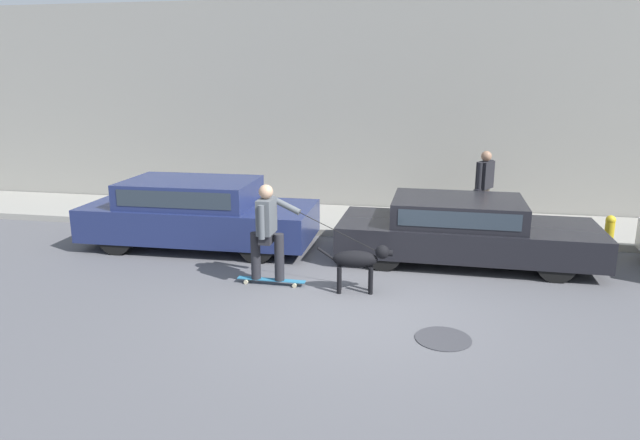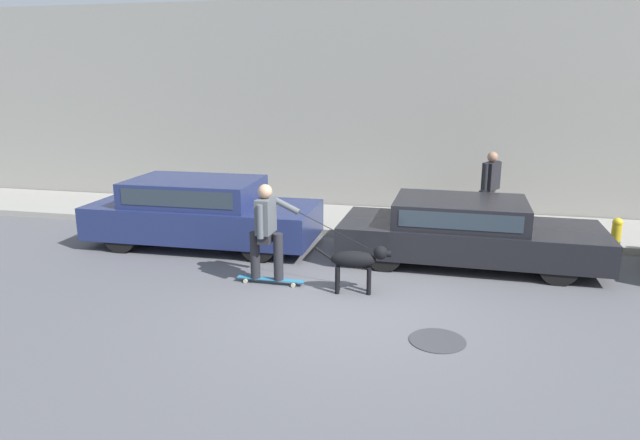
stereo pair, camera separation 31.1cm
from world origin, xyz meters
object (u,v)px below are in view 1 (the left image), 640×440
(pedestrian_with_bag, at_px, (484,185))
(fire_hydrant, at_px, (609,234))
(parked_car_0, at_px, (198,213))
(dog, at_px, (359,260))
(parked_car_1, at_px, (464,231))
(skateboarder, at_px, (268,229))

(pedestrian_with_bag, xyz_separation_m, fire_hydrant, (2.17, -1.32, -0.61))
(pedestrian_with_bag, relative_size, fire_hydrant, 2.08)
(parked_car_0, relative_size, pedestrian_with_bag, 2.79)
(dog, bearing_deg, parked_car_1, 40.90)
(parked_car_0, relative_size, dog, 3.83)
(dog, height_order, pedestrian_with_bag, pedestrian_with_bag)
(parked_car_0, relative_size, skateboarder, 1.90)
(pedestrian_with_bag, bearing_deg, parked_car_0, 51.33)
(dog, distance_m, pedestrian_with_bag, 4.63)
(parked_car_0, distance_m, skateboarder, 2.65)
(fire_hydrant, bearing_deg, dog, -147.37)
(parked_car_0, distance_m, dog, 3.88)
(parked_car_1, relative_size, skateboarder, 1.95)
(skateboarder, bearing_deg, dog, -1.88)
(skateboarder, bearing_deg, pedestrian_with_bag, 48.77)
(parked_car_1, height_order, fire_hydrant, parked_car_1)
(parked_car_0, height_order, skateboarder, skateboarder)
(parked_car_0, height_order, dog, parked_car_0)
(parked_car_0, height_order, pedestrian_with_bag, pedestrian_with_bag)
(parked_car_1, bearing_deg, skateboarder, -148.99)
(parked_car_0, bearing_deg, skateboarder, -43.93)
(pedestrian_with_bag, distance_m, fire_hydrant, 2.62)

